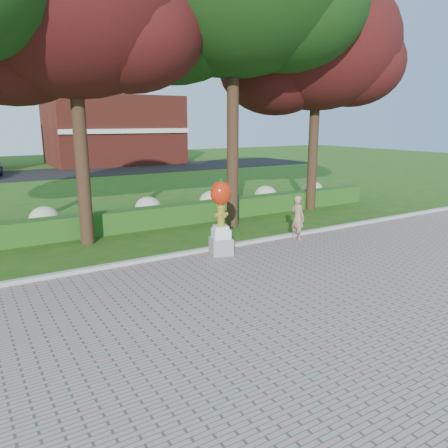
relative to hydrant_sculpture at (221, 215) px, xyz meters
name	(u,v)px	position (x,y,z in m)	size (l,w,h in m)	color
ground	(233,288)	(-1.17, -2.50, -1.28)	(100.00, 100.00, 0.00)	#254E13
walkway	(358,360)	(-1.17, -6.50, -1.26)	(40.00, 14.00, 0.04)	gray
curb	(180,254)	(-1.17, 0.50, -1.20)	(40.00, 0.18, 0.15)	#ADADA5
lawn_hedge	(134,220)	(-1.17, 4.50, -0.88)	(24.00, 0.70, 0.80)	#204413
hydrangea_row	(138,210)	(-0.60, 5.50, -0.73)	(20.10, 1.10, 0.99)	#BFC093
street	(40,174)	(-1.17, 25.50, -1.27)	(50.00, 8.00, 0.02)	black
building_right	(114,130)	(6.83, 31.50, 1.92)	(12.00, 8.00, 6.40)	maroon
tree_mid_left	(67,10)	(-3.27, 3.58, 6.02)	(8.25, 7.04, 10.69)	black
tree_far_right	(315,52)	(7.23, 4.08, 5.69)	(7.88, 6.72, 10.21)	black
hydrant_sculpture	(221,215)	(0.00, 0.00, 0.00)	(0.78, 0.78, 2.34)	gray
woman	(298,218)	(3.14, 0.10, -0.47)	(0.56, 0.37, 1.53)	#A5735E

